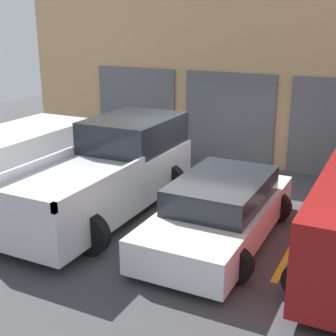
# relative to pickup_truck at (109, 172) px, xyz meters

# --- Properties ---
(ground_plane) EXTENTS (28.00, 28.00, 0.00)m
(ground_plane) POSITION_rel_pickup_truck_xyz_m (1.35, 1.54, -0.87)
(ground_plane) COLOR #3D3D3F
(shophouse_building) EXTENTS (14.14, 0.68, 5.62)m
(shophouse_building) POSITION_rel_pickup_truck_xyz_m (1.34, 4.83, 1.89)
(shophouse_building) COLOR tan
(shophouse_building) RESTS_ON ground
(pickup_truck) EXTENTS (2.45, 5.19, 1.88)m
(pickup_truck) POSITION_rel_pickup_truck_xyz_m (0.00, 0.00, 0.00)
(pickup_truck) COLOR silver
(pickup_truck) RESTS_ON ground
(sedan_white) EXTENTS (2.13, 4.35, 1.22)m
(sedan_white) POSITION_rel_pickup_truck_xyz_m (2.69, -0.28, -0.30)
(sedan_white) COLOR white
(sedan_white) RESTS_ON ground
(sedan_side) EXTENTS (2.23, 4.77, 1.50)m
(sedan_side) POSITION_rel_pickup_truck_xyz_m (-2.69, -0.30, -0.06)
(sedan_side) COLOR white
(sedan_side) RESTS_ON ground
(parking_stripe_left) EXTENTS (0.12, 2.20, 0.01)m
(parking_stripe_left) POSITION_rel_pickup_truck_xyz_m (-1.35, -0.31, -0.87)
(parking_stripe_left) COLOR gold
(parking_stripe_left) RESTS_ON ground
(parking_stripe_centre) EXTENTS (0.12, 2.20, 0.01)m
(parking_stripe_centre) POSITION_rel_pickup_truck_xyz_m (1.35, -0.31, -0.87)
(parking_stripe_centre) COLOR gold
(parking_stripe_centre) RESTS_ON ground
(parking_stripe_right) EXTENTS (0.12, 2.20, 0.01)m
(parking_stripe_right) POSITION_rel_pickup_truck_xyz_m (4.04, -0.31, -0.87)
(parking_stripe_right) COLOR gold
(parking_stripe_right) RESTS_ON ground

